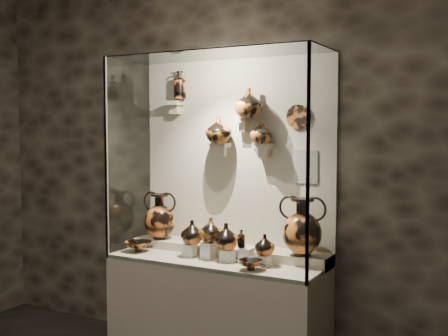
{
  "coord_description": "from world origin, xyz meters",
  "views": [
    {
      "loc": [
        2.09,
        -1.56,
        1.84
      ],
      "look_at": [
        0.05,
        2.2,
        1.53
      ],
      "focal_mm": 45.0,
      "sensor_mm": 36.0,
      "label": 1
    }
  ],
  "objects_px": {
    "jug_a": "(192,232)",
    "ovoid_vase_a": "(219,130)",
    "amphora_left": "(160,216)",
    "kylix_right": "(251,264)",
    "ovoid_vase_b": "(249,103)",
    "kylix_left": "(139,245)",
    "jug_b": "(211,230)",
    "lekythos_tall": "(180,84)",
    "lekythos_small": "(242,238)",
    "jug_e": "(265,245)",
    "ovoid_vase_c": "(261,132)",
    "amphora_right": "(302,227)",
    "jug_c": "(226,236)"
  },
  "relations": [
    {
      "from": "jug_b",
      "to": "ovoid_vase_b",
      "type": "height_order",
      "value": "ovoid_vase_b"
    },
    {
      "from": "jug_e",
      "to": "kylix_right",
      "type": "bearing_deg",
      "value": -87.74
    },
    {
      "from": "kylix_left",
      "to": "jug_e",
      "type": "bearing_deg",
      "value": -19.88
    },
    {
      "from": "jug_b",
      "to": "lekythos_small",
      "type": "xyz_separation_m",
      "value": [
        0.28,
        -0.03,
        -0.03
      ]
    },
    {
      "from": "lekythos_small",
      "to": "lekythos_tall",
      "type": "xyz_separation_m",
      "value": [
        -0.73,
        0.3,
        1.18
      ]
    },
    {
      "from": "jug_e",
      "to": "jug_b",
      "type": "bearing_deg",
      "value": -164.35
    },
    {
      "from": "lekythos_small",
      "to": "kylix_left",
      "type": "bearing_deg",
      "value": -165.09
    },
    {
      "from": "lekythos_small",
      "to": "lekythos_tall",
      "type": "relative_size",
      "value": 0.56
    },
    {
      "from": "jug_a",
      "to": "ovoid_vase_c",
      "type": "bearing_deg",
      "value": 36.23
    },
    {
      "from": "amphora_right",
      "to": "kylix_left",
      "type": "xyz_separation_m",
      "value": [
        -1.33,
        -0.22,
        -0.23
      ]
    },
    {
      "from": "ovoid_vase_b",
      "to": "ovoid_vase_c",
      "type": "bearing_deg",
      "value": -11.73
    },
    {
      "from": "lekythos_tall",
      "to": "ovoid_vase_c",
      "type": "height_order",
      "value": "lekythos_tall"
    },
    {
      "from": "amphora_right",
      "to": "lekythos_tall",
      "type": "bearing_deg",
      "value": 157.49
    },
    {
      "from": "amphora_left",
      "to": "lekythos_tall",
      "type": "relative_size",
      "value": 1.4
    },
    {
      "from": "jug_b",
      "to": "kylix_right",
      "type": "bearing_deg",
      "value": -30.99
    },
    {
      "from": "amphora_left",
      "to": "ovoid_vase_b",
      "type": "distance_m",
      "value": 1.24
    },
    {
      "from": "jug_a",
      "to": "kylix_left",
      "type": "xyz_separation_m",
      "value": [
        -0.48,
        -0.06,
        -0.14
      ]
    },
    {
      "from": "kylix_right",
      "to": "lekythos_tall",
      "type": "bearing_deg",
      "value": 172.21
    },
    {
      "from": "lekythos_small",
      "to": "lekythos_tall",
      "type": "bearing_deg",
      "value": 170.49
    },
    {
      "from": "jug_b",
      "to": "amphora_right",
      "type": "bearing_deg",
      "value": 2.62
    },
    {
      "from": "kylix_left",
      "to": "lekythos_tall",
      "type": "xyz_separation_m",
      "value": [
        0.19,
        0.33,
        1.32
      ]
    },
    {
      "from": "jug_c",
      "to": "ovoid_vase_a",
      "type": "height_order",
      "value": "ovoid_vase_a"
    },
    {
      "from": "jug_e",
      "to": "kylix_right",
      "type": "xyz_separation_m",
      "value": [
        -0.04,
        -0.16,
        -0.11
      ]
    },
    {
      "from": "amphora_right",
      "to": "jug_a",
      "type": "xyz_separation_m",
      "value": [
        -0.85,
        -0.15,
        -0.09
      ]
    },
    {
      "from": "ovoid_vase_b",
      "to": "kylix_right",
      "type": "bearing_deg",
      "value": -86.42
    },
    {
      "from": "kylix_right",
      "to": "lekythos_tall",
      "type": "xyz_separation_m",
      "value": [
        -0.87,
        0.43,
        1.33
      ]
    },
    {
      "from": "amphora_right",
      "to": "jug_b",
      "type": "bearing_deg",
      "value": 175.97
    },
    {
      "from": "amphora_left",
      "to": "ovoid_vase_b",
      "type": "xyz_separation_m",
      "value": [
        0.81,
        0.05,
        0.94
      ]
    },
    {
      "from": "jug_e",
      "to": "ovoid_vase_a",
      "type": "xyz_separation_m",
      "value": [
        -0.51,
        0.22,
        0.84
      ]
    },
    {
      "from": "amphora_right",
      "to": "ovoid_vase_c",
      "type": "xyz_separation_m",
      "value": [
        -0.37,
        0.09,
        0.69
      ]
    },
    {
      "from": "kylix_right",
      "to": "ovoid_vase_b",
      "type": "height_order",
      "value": "ovoid_vase_b"
    },
    {
      "from": "jug_b",
      "to": "lekythos_tall",
      "type": "height_order",
      "value": "lekythos_tall"
    },
    {
      "from": "amphora_left",
      "to": "kylix_left",
      "type": "distance_m",
      "value": 0.32
    },
    {
      "from": "jug_a",
      "to": "ovoid_vase_a",
      "type": "xyz_separation_m",
      "value": [
        0.11,
        0.22,
        0.8
      ]
    },
    {
      "from": "amphora_left",
      "to": "ovoid_vase_a",
      "type": "height_order",
      "value": "ovoid_vase_a"
    },
    {
      "from": "kylix_left",
      "to": "ovoid_vase_c",
      "type": "height_order",
      "value": "ovoid_vase_c"
    },
    {
      "from": "jug_b",
      "to": "jug_c",
      "type": "distance_m",
      "value": 0.14
    },
    {
      "from": "jug_e",
      "to": "lekythos_small",
      "type": "xyz_separation_m",
      "value": [
        -0.18,
        -0.03,
        0.04
      ]
    },
    {
      "from": "jug_a",
      "to": "amphora_left",
      "type": "bearing_deg",
      "value": 168.23
    },
    {
      "from": "ovoid_vase_c",
      "to": "jug_c",
      "type": "bearing_deg",
      "value": -136.62
    },
    {
      "from": "lekythos_tall",
      "to": "ovoid_vase_a",
      "type": "relative_size",
      "value": 1.28
    },
    {
      "from": "lekythos_tall",
      "to": "ovoid_vase_b",
      "type": "height_order",
      "value": "lekythos_tall"
    },
    {
      "from": "lekythos_tall",
      "to": "lekythos_small",
      "type": "bearing_deg",
      "value": -31.85
    },
    {
      "from": "lekythos_tall",
      "to": "ovoid_vase_a",
      "type": "height_order",
      "value": "lekythos_tall"
    },
    {
      "from": "ovoid_vase_a",
      "to": "lekythos_tall",
      "type": "bearing_deg",
      "value": -173.64
    },
    {
      "from": "jug_e",
      "to": "amphora_right",
      "type": "bearing_deg",
      "value": 50.19
    },
    {
      "from": "jug_e",
      "to": "ovoid_vase_b",
      "type": "height_order",
      "value": "ovoid_vase_b"
    },
    {
      "from": "jug_a",
      "to": "ovoid_vase_c",
      "type": "xyz_separation_m",
      "value": [
        0.48,
        0.24,
        0.78
      ]
    },
    {
      "from": "jug_a",
      "to": "ovoid_vase_a",
      "type": "height_order",
      "value": "ovoid_vase_a"
    },
    {
      "from": "amphora_left",
      "to": "kylix_right",
      "type": "distance_m",
      "value": 1.09
    }
  ]
}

